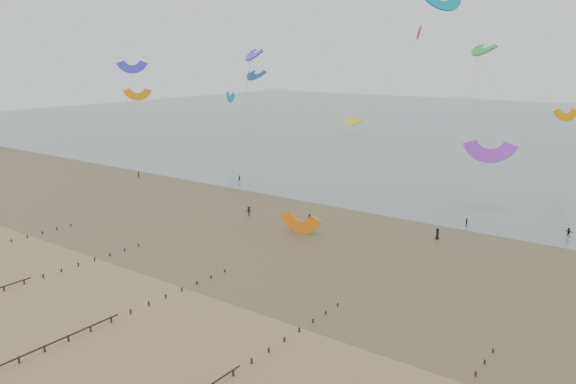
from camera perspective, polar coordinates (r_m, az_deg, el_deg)
The scene contains 6 objects.
ground at distance 72.96m, azimuth -15.30°, elevation -10.00°, with size 500.00×500.00×0.00m, color brown.
sea_and_shore at distance 98.77m, azimuth -1.09°, elevation -3.23°, with size 500.00×665.00×0.03m.
kitesurfer_lead at distance 140.50m, azimuth -14.95°, elevation 1.71°, with size 0.56×0.37×1.53m, color black.
kitesurfers at distance 96.64m, azimuth 13.36°, elevation -3.48°, with size 112.96×22.56×1.88m.
grounded_kite at distance 93.87m, azimuth 1.23°, elevation -4.15°, with size 6.57×3.44×5.00m, color orange, non-canonical shape.
kites_airborne at distance 142.23m, azimuth 15.49°, elevation 9.83°, with size 231.46×110.34×39.75m.
Camera 1 is at (53.40, -40.65, 28.64)m, focal length 35.00 mm.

